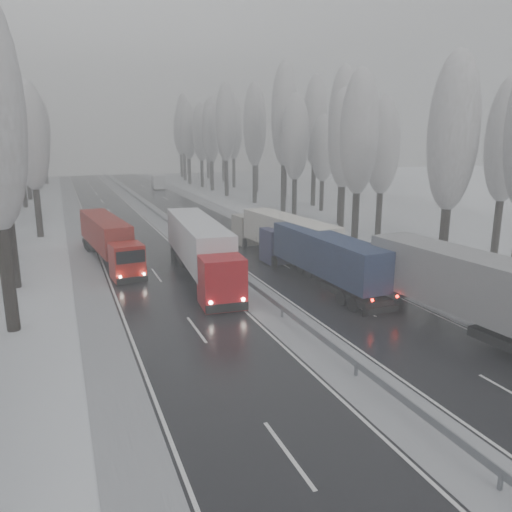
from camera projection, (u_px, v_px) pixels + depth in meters
ground at (414, 422)px, 18.82m from camera, size 260.00×260.00×0.00m
carriageway_right at (254, 248)px, 47.81m from camera, size 7.50×200.00×0.03m
carriageway_left at (144, 258)px, 44.06m from camera, size 7.50×200.00×0.03m
median_slush at (201, 253)px, 45.94m from camera, size 3.00×200.00×0.04m
shoulder_right at (300, 244)px, 49.58m from camera, size 2.40×200.00×0.04m
shoulder_left at (85, 263)px, 42.30m from camera, size 2.40×200.00×0.04m
median_guardrail at (201, 247)px, 45.79m from camera, size 0.12×200.00×0.76m
tree_16 at (453, 134)px, 35.85m from camera, size 3.60×3.60×16.53m
tree_17 at (507, 142)px, 43.05m from camera, size 3.60×3.60×15.54m
tree_18 at (359, 134)px, 45.93m from camera, size 3.60×3.60×16.58m
tree_19 at (383, 147)px, 51.81m from camera, size 3.60×3.60×14.57m
tree_20 at (344, 139)px, 54.62m from camera, size 3.60×3.60×15.71m
tree_21 at (343, 123)px, 58.59m from camera, size 3.60×3.60×18.62m
tree_22 at (295, 138)px, 63.72m from camera, size 3.60×3.60×15.86m
tree_23 at (323, 149)px, 69.92m from camera, size 3.60×3.60×13.55m
tree_24 at (284, 116)px, 68.23m from camera, size 3.60×3.60×20.49m
tree_25 at (315, 122)px, 74.48m from camera, size 3.60×3.60×19.44m
tree_26 at (255, 125)px, 77.64m from camera, size 3.60×3.60×18.78m
tree_27 at (285, 131)px, 83.98m from camera, size 3.60×3.60×17.62m
tree_28 at (226, 123)px, 86.73m from camera, size 3.60×3.60×19.62m
tree_29 at (257, 129)px, 93.21m from camera, size 3.60×3.60×18.11m
tree_30 at (211, 130)px, 95.89m from camera, size 3.60×3.60×17.86m
tree_31 at (233, 128)px, 101.51m from camera, size 3.60×3.60×18.58m
tree_32 at (201, 132)px, 102.78m from camera, size 3.60×3.60×17.33m
tree_33 at (210, 142)px, 107.97m from camera, size 3.60×3.60×14.33m
tree_34 at (188, 132)px, 108.84m from camera, size 3.60×3.60×17.63m
tree_35 at (223, 130)px, 115.65m from camera, size 3.60×3.60×18.25m
tree_36 at (183, 125)px, 117.81m from camera, size 3.60×3.60×20.23m
tree_37 at (207, 135)px, 124.50m from camera, size 3.60×3.60×16.37m
tree_38 at (180, 131)px, 128.31m from camera, size 3.60×3.60×17.97m
tree_39 at (187, 136)px, 133.20m from camera, size 3.60×3.60×16.19m
tree_62 at (31, 137)px, 50.94m from camera, size 3.60×3.60×16.04m
tree_66 at (2, 141)px, 66.39m from camera, size 3.60×3.60×15.23m
tree_68 at (18, 134)px, 72.85m from camera, size 3.60×3.60×16.65m
tree_70 at (23, 133)px, 81.99m from camera, size 3.60×3.60×17.09m
tree_72 at (11, 140)px, 89.80m from camera, size 3.60×3.60×15.11m
tree_74 at (35, 125)px, 100.25m from camera, size 3.60×3.60×19.68m
tree_76 at (42, 129)px, 109.28m from camera, size 3.60×3.60×18.55m
tree_77 at (16, 141)px, 111.52m from camera, size 3.60×3.60×14.32m
tree_78 at (25, 126)px, 113.83m from camera, size 3.60×3.60×19.55m
tree_79 at (14, 134)px, 116.83m from camera, size 3.60×3.60×17.07m
truck_grey_tarp at (461, 285)px, 27.14m from camera, size 4.14×17.51×4.45m
truck_blue_box at (318, 254)px, 35.88m from camera, size 2.85×15.05×3.84m
truck_cream_box at (282, 234)px, 43.08m from camera, size 3.87×15.27×3.88m
box_truck_distant at (158, 182)px, 101.71m from camera, size 3.03×7.55×2.74m
truck_red_white at (200, 247)px, 36.99m from camera, size 3.91×17.01×4.33m
truck_red_red at (108, 237)px, 42.42m from camera, size 3.74×14.46×3.68m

